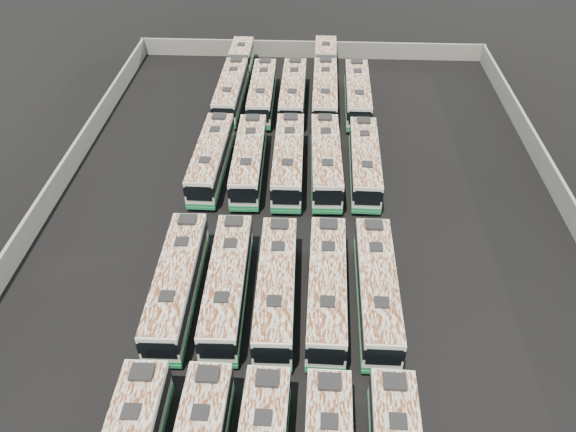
# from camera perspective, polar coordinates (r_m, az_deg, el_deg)

# --- Properties ---
(ground) EXTENTS (140.00, 140.00, 0.00)m
(ground) POSITION_cam_1_polar(r_m,az_deg,el_deg) (46.45, 1.69, -2.00)
(ground) COLOR black
(ground) RESTS_ON ground
(perimeter_wall) EXTENTS (45.20, 73.20, 2.20)m
(perimeter_wall) POSITION_cam_1_polar(r_m,az_deg,el_deg) (45.73, 1.71, -0.96)
(perimeter_wall) COLOR slate
(perimeter_wall) RESTS_ON ground
(bus_midfront_far_left) EXTENTS (2.80, 12.41, 3.49)m
(bus_midfront_far_left) POSITION_cam_1_polar(r_m,az_deg,el_deg) (40.75, -11.19, -6.67)
(bus_midfront_far_left) COLOR beige
(bus_midfront_far_left) RESTS_ON ground
(bus_midfront_left) EXTENTS (2.82, 12.25, 3.44)m
(bus_midfront_left) POSITION_cam_1_polar(r_m,az_deg,el_deg) (40.17, -6.16, -6.87)
(bus_midfront_left) COLOR beige
(bus_midfront_left) RESTS_ON ground
(bus_midfront_center) EXTENTS (2.75, 12.24, 3.44)m
(bus_midfront_center) POSITION_cam_1_polar(r_m,az_deg,el_deg) (39.72, -1.18, -7.25)
(bus_midfront_center) COLOR beige
(bus_midfront_center) RESTS_ON ground
(bus_midfront_right) EXTENTS (2.81, 12.35, 3.47)m
(bus_midfront_right) POSITION_cam_1_polar(r_m,az_deg,el_deg) (39.76, 3.97, -7.28)
(bus_midfront_right) COLOR beige
(bus_midfront_right) RESTS_ON ground
(bus_midfront_far_right) EXTENTS (2.67, 12.27, 3.45)m
(bus_midfront_far_right) POSITION_cam_1_polar(r_m,az_deg,el_deg) (40.10, 8.99, -7.29)
(bus_midfront_far_right) COLOR beige
(bus_midfront_far_right) RESTS_ON ground
(bus_midback_far_left) EXTENTS (2.82, 12.27, 3.45)m
(bus_midback_far_left) POSITION_cam_1_polar(r_m,az_deg,el_deg) (53.14, -7.79, 5.89)
(bus_midback_far_left) COLOR beige
(bus_midback_far_left) RESTS_ON ground
(bus_midback_left) EXTENTS (2.81, 12.25, 3.44)m
(bus_midback_left) POSITION_cam_1_polar(r_m,az_deg,el_deg) (52.56, -3.99, 5.77)
(bus_midback_left) COLOR beige
(bus_midback_left) RESTS_ON ground
(bus_midback_center) EXTENTS (2.75, 12.54, 3.53)m
(bus_midback_center) POSITION_cam_1_polar(r_m,az_deg,el_deg) (52.29, 0.06, 5.74)
(bus_midback_center) COLOR beige
(bus_midback_center) RESTS_ON ground
(bus_midback_right) EXTENTS (2.93, 12.56, 3.52)m
(bus_midback_right) POSITION_cam_1_polar(r_m,az_deg,el_deg) (52.36, 3.87, 5.69)
(bus_midback_right) COLOR beige
(bus_midback_right) RESTS_ON ground
(bus_midback_far_right) EXTENTS (2.78, 12.11, 3.40)m
(bus_midback_far_right) POSITION_cam_1_polar(r_m,az_deg,el_deg) (52.59, 7.78, 5.48)
(bus_midback_far_right) COLOR beige
(bus_midback_far_right) RESTS_ON ground
(bus_back_far_left) EXTENTS (2.75, 18.75, 3.40)m
(bus_back_far_left) POSITION_cam_1_polar(r_m,az_deg,el_deg) (67.87, -5.42, 13.73)
(bus_back_far_left) COLOR beige
(bus_back_far_left) RESTS_ON ground
(bus_back_left) EXTENTS (2.68, 12.12, 3.41)m
(bus_back_left) POSITION_cam_1_polar(r_m,az_deg,el_deg) (64.46, -2.63, 12.45)
(bus_back_left) COLOR beige
(bus_back_left) RESTS_ON ground
(bus_back_center) EXTENTS (2.69, 12.35, 3.48)m
(bus_back_center) POSITION_cam_1_polar(r_m,az_deg,el_deg) (64.25, 0.53, 12.44)
(bus_back_center) COLOR beige
(bus_back_center) RESTS_ON ground
(bus_back_right) EXTENTS (2.87, 19.49, 3.53)m
(bus_back_right) POSITION_cam_1_polar(r_m,az_deg,el_deg) (67.33, 3.79, 13.67)
(bus_back_right) COLOR beige
(bus_back_right) RESTS_ON ground
(bus_back_far_right) EXTENTS (2.78, 12.32, 3.46)m
(bus_back_far_right) POSITION_cam_1_polar(r_m,az_deg,el_deg) (64.48, 7.06, 12.23)
(bus_back_far_right) COLOR beige
(bus_back_far_right) RESTS_ON ground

